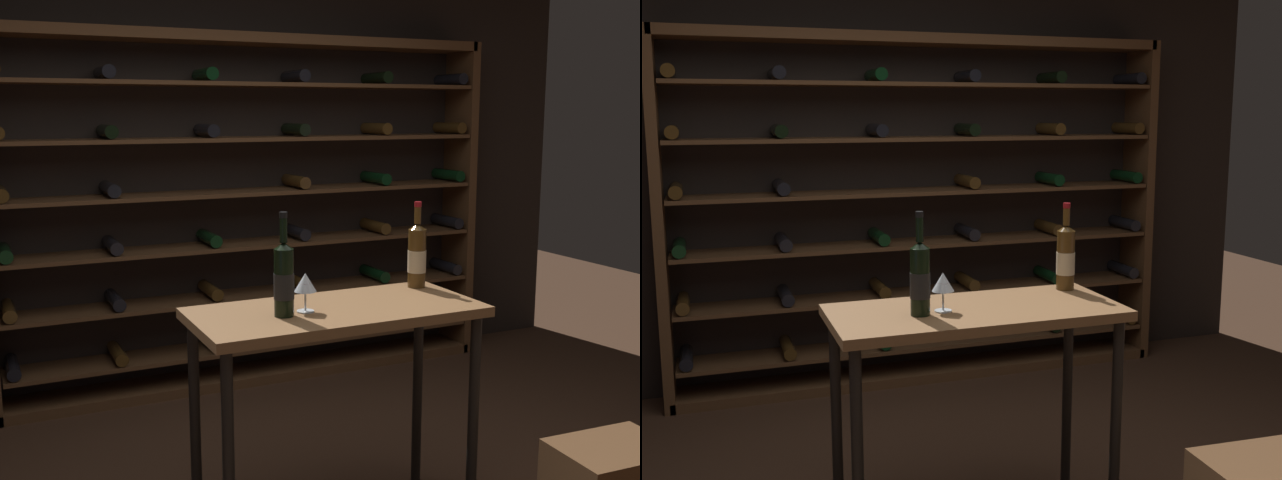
% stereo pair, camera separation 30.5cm
% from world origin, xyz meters
% --- Properties ---
extents(back_wall, '(5.60, 0.10, 2.96)m').
position_xyz_m(back_wall, '(0.00, 2.17, 1.48)').
color(back_wall, black).
rests_on(back_wall, ground).
extents(wine_rack, '(3.17, 0.32, 2.17)m').
position_xyz_m(wine_rack, '(0.36, 1.96, 1.08)').
color(wine_rack, brown).
rests_on(wine_rack, ground).
extents(tasting_table, '(1.15, 0.52, 0.94)m').
position_xyz_m(tasting_table, '(0.03, 0.12, 0.82)').
color(tasting_table, brown).
rests_on(tasting_table, ground).
extents(wine_bottle_green_slim, '(0.08, 0.08, 0.40)m').
position_xyz_m(wine_bottle_green_slim, '(-0.21, 0.08, 1.09)').
color(wine_bottle_green_slim, black).
rests_on(wine_bottle_green_slim, tasting_table).
extents(wine_bottle_black_capsule, '(0.08, 0.08, 0.38)m').
position_xyz_m(wine_bottle_black_capsule, '(0.51, 0.28, 1.09)').
color(wine_bottle_black_capsule, '#4C3314').
rests_on(wine_bottle_black_capsule, tasting_table).
extents(wine_glass_stemmed_center, '(0.09, 0.09, 0.15)m').
position_xyz_m(wine_glass_stemmed_center, '(-0.11, 0.11, 1.05)').
color(wine_glass_stemmed_center, silver).
rests_on(wine_glass_stemmed_center, tasting_table).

